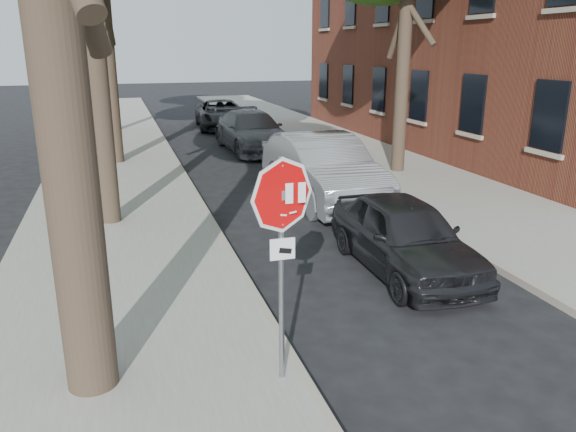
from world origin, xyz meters
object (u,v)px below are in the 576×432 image
car_a (404,235)px  car_d (221,114)px  car_c (252,131)px  stop_sign (282,229)px  car_b (322,169)px

car_a → car_d: bearing=90.2°
car_c → car_d: bearing=87.7°
car_a → car_d: (0.25, 18.97, 0.02)m
stop_sign → car_a: bearing=42.6°
stop_sign → car_c: stop_sign is taller
car_c → stop_sign: bearing=-104.5°
stop_sign → car_c: bearing=77.9°
stop_sign → car_a: stop_sign is taller
car_b → car_c: car_b is taller
stop_sign → car_c: size_ratio=0.51×
car_a → car_c: 12.55m
car_a → car_d: 18.98m
car_c → car_d: size_ratio=1.04×
car_a → car_d: size_ratio=0.79×
stop_sign → car_c: 15.75m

